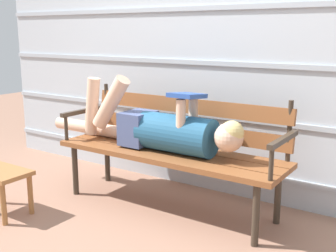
{
  "coord_description": "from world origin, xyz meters",
  "views": [
    {
      "loc": [
        1.62,
        -2.29,
        1.25
      ],
      "look_at": [
        0.0,
        0.11,
        0.61
      ],
      "focal_mm": 45.52,
      "sensor_mm": 36.0,
      "label": 1
    }
  ],
  "objects": [
    {
      "name": "ground_plane",
      "position": [
        0.0,
        0.0,
        0.0
      ],
      "size": [
        12.0,
        12.0,
        0.0
      ],
      "primitive_type": "plane",
      "color": "#936B56"
    },
    {
      "name": "house_siding",
      "position": [
        0.0,
        0.63,
        1.22
      ],
      "size": [
        4.43,
        0.08,
        2.44
      ],
      "color": "#B2BCC6",
      "rests_on": "ground"
    },
    {
      "name": "park_bench",
      "position": [
        -0.0,
        0.18,
        0.47
      ],
      "size": [
        1.7,
        0.49,
        0.83
      ],
      "color": "brown",
      "rests_on": "ground"
    },
    {
      "name": "reclining_person",
      "position": [
        -0.07,
        0.11,
        0.58
      ],
      "size": [
        1.74,
        0.27,
        0.52
      ],
      "color": "#23567A"
    },
    {
      "name": "footstool",
      "position": [
        -0.9,
        -0.62,
        0.25
      ],
      "size": [
        0.41,
        0.27,
        0.32
      ],
      "color": "#9E6638",
      "rests_on": "ground"
    }
  ]
}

